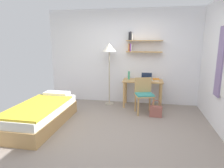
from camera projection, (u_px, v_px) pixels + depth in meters
ground_plane at (112, 132)px, 3.77m from camera, size 5.28×5.28×0.00m
wall_back at (126, 57)px, 5.43m from camera, size 4.40×0.27×2.60m
bed at (42, 114)px, 4.05m from camera, size 0.85×1.85×0.54m
desk at (143, 85)px, 5.19m from camera, size 1.04×0.52×0.72m
desk_chair at (144, 93)px, 4.73m from camera, size 0.53×0.49×0.86m
standing_lamp at (109, 51)px, 5.19m from camera, size 0.38×0.38×1.69m
laptop at (147, 78)px, 5.20m from camera, size 0.31×0.21×0.20m
water_bottle at (129, 75)px, 5.27m from camera, size 0.06×0.06×0.22m
book_stack at (156, 80)px, 5.08m from camera, size 0.18×0.21×0.06m
handbag at (156, 111)px, 4.54m from camera, size 0.29×0.13×0.40m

